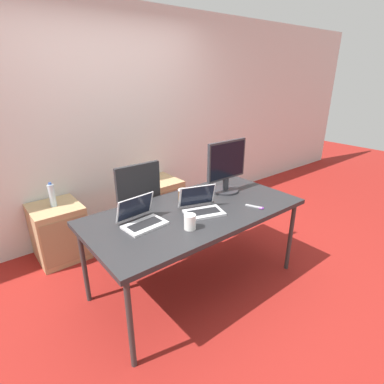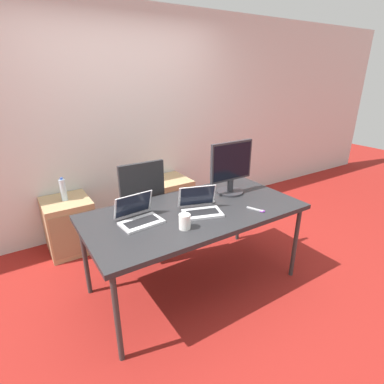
% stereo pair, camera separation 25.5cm
% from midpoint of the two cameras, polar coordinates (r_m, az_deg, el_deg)
% --- Properties ---
extents(ground_plane, '(14.00, 14.00, 0.00)m').
position_cam_midpoint_polar(ground_plane, '(2.99, -1.97, -16.94)').
color(ground_plane, maroon).
extents(wall_back, '(10.00, 0.05, 2.60)m').
position_cam_midpoint_polar(wall_back, '(3.74, -17.04, 12.17)').
color(wall_back, silver).
rests_on(wall_back, ground_plane).
extents(desk, '(1.87, 0.94, 0.77)m').
position_cam_midpoint_polar(desk, '(2.59, -2.17, -4.34)').
color(desk, '#28282B').
rests_on(desk, ground_plane).
extents(office_chair, '(0.56, 0.56, 1.10)m').
position_cam_midpoint_polar(office_chair, '(3.17, -13.54, -5.98)').
color(office_chair, '#232326').
rests_on(office_chair, ground_plane).
extents(cabinet_left, '(0.48, 0.52, 0.60)m').
position_cam_midpoint_polar(cabinet_left, '(3.55, -25.95, -6.85)').
color(cabinet_left, tan).
rests_on(cabinet_left, ground_plane).
extents(cabinet_right, '(0.48, 0.52, 0.60)m').
position_cam_midpoint_polar(cabinet_right, '(3.94, -8.13, -1.87)').
color(cabinet_right, tan).
rests_on(cabinet_right, ground_plane).
extents(water_bottle, '(0.06, 0.06, 0.26)m').
position_cam_midpoint_polar(water_bottle, '(3.39, -27.12, -0.59)').
color(water_bottle, silver).
rests_on(water_bottle, cabinet_left).
extents(laptop_left, '(0.34, 0.29, 0.21)m').
position_cam_midpoint_polar(laptop_left, '(2.37, -12.65, -5.07)').
color(laptop_left, silver).
rests_on(laptop_left, desk).
extents(laptop_right, '(0.37, 0.35, 0.21)m').
position_cam_midpoint_polar(laptop_right, '(2.52, -1.07, -2.89)').
color(laptop_right, silver).
rests_on(laptop_right, desk).
extents(monitor, '(0.47, 0.26, 0.51)m').
position_cam_midpoint_polar(monitor, '(2.89, 4.07, 4.71)').
color(monitor, '#2D2D33').
rests_on(monitor, desk).
extents(mouse, '(0.04, 0.07, 0.03)m').
position_cam_midpoint_polar(mouse, '(2.72, 0.80, -1.63)').
color(mouse, silver).
rests_on(mouse, desk).
extents(coffee_cup_white, '(0.09, 0.09, 0.12)m').
position_cam_midpoint_polar(coffee_cup_white, '(2.25, -3.65, -5.77)').
color(coffee_cup_white, white).
rests_on(coffee_cup_white, desk).
extents(coffee_cup_brown, '(0.10, 0.10, 0.10)m').
position_cam_midpoint_polar(coffee_cup_brown, '(2.75, -4.34, -0.58)').
color(coffee_cup_brown, brown).
rests_on(coffee_cup_brown, desk).
extents(scissors, '(0.09, 0.16, 0.01)m').
position_cam_midpoint_polar(scissors, '(2.65, 9.49, -2.88)').
color(scissors, '#B2B2B7').
rests_on(scissors, desk).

